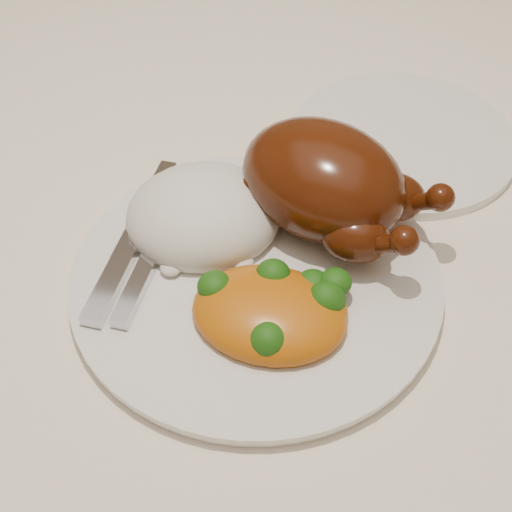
% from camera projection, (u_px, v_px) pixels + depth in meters
% --- Properties ---
extents(floor, '(4.00, 4.00, 0.00)m').
position_uv_depth(floor, '(196.00, 487.00, 1.27)').
color(floor, '#52371C').
rests_on(floor, ground).
extents(dining_table, '(1.60, 0.90, 0.76)m').
position_uv_depth(dining_table, '(158.00, 219.00, 0.78)').
color(dining_table, brown).
rests_on(dining_table, floor).
extents(tablecloth, '(1.73, 1.03, 0.18)m').
position_uv_depth(tablecloth, '(151.00, 167.00, 0.72)').
color(tablecloth, white).
rests_on(tablecloth, dining_table).
extents(dinner_plate, '(0.34, 0.34, 0.01)m').
position_uv_depth(dinner_plate, '(256.00, 278.00, 0.57)').
color(dinner_plate, white).
rests_on(dinner_plate, tablecloth).
extents(side_plate, '(0.24, 0.24, 0.01)m').
position_uv_depth(side_plate, '(402.00, 139.00, 0.70)').
color(side_plate, white).
rests_on(side_plate, tablecloth).
extents(roast_chicken, '(0.19, 0.16, 0.09)m').
position_uv_depth(roast_chicken, '(327.00, 183.00, 0.58)').
color(roast_chicken, '#4B1908').
rests_on(roast_chicken, dinner_plate).
extents(rice_mound, '(0.16, 0.15, 0.07)m').
position_uv_depth(rice_mound, '(204.00, 216.00, 0.60)').
color(rice_mound, white).
rests_on(rice_mound, dinner_plate).
extents(mac_and_cheese, '(0.12, 0.10, 0.04)m').
position_uv_depth(mac_and_cheese, '(277.00, 309.00, 0.53)').
color(mac_and_cheese, orange).
rests_on(mac_and_cheese, dinner_plate).
extents(cutlery, '(0.04, 0.19, 0.01)m').
position_uv_depth(cutlery, '(134.00, 259.00, 0.57)').
color(cutlery, silver).
rests_on(cutlery, dinner_plate).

